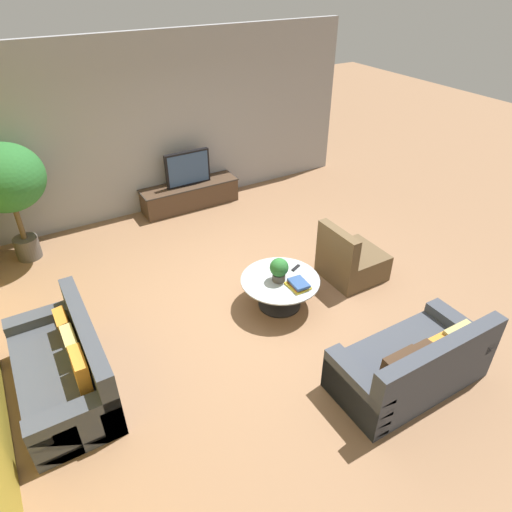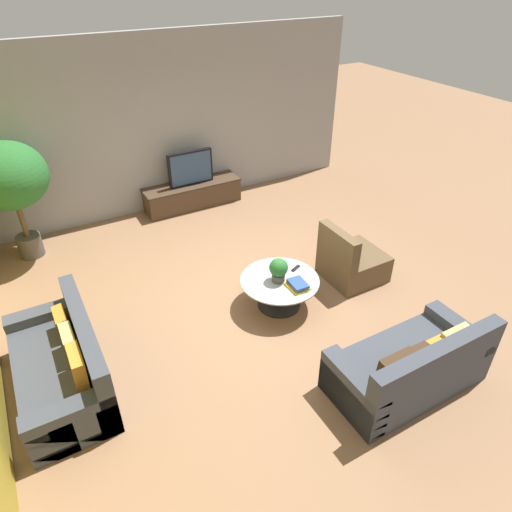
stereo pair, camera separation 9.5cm
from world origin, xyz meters
TOP-DOWN VIEW (x-y plane):
  - ground_plane at (0.00, 0.00)m, footprint 24.00×24.00m
  - back_wall_stone at (0.00, 3.26)m, footprint 7.40×0.12m
  - media_console at (0.32, 2.94)m, footprint 1.81×0.50m
  - television at (0.32, 2.94)m, footprint 0.83×0.13m
  - coffee_table at (0.18, -0.34)m, footprint 1.04×1.04m
  - couch_by_wall at (-2.56, -0.40)m, footprint 0.84×1.75m
  - couch_near_entry at (0.67, -2.21)m, footprint 1.70×0.84m
  - armchair_wicker at (1.41, -0.32)m, footprint 0.80×0.76m
  - potted_palm_tall at (-2.56, 2.62)m, footprint 1.10×1.10m
  - potted_plant_tabletop at (0.15, -0.35)m, footprint 0.24×0.24m
  - book_stack at (0.29, -0.59)m, footprint 0.24×0.30m
  - remote_black at (0.50, -0.24)m, footprint 0.16×0.10m
  - remote_silver at (0.31, -0.07)m, footprint 0.12×0.16m

SIDE VIEW (x-z plane):
  - ground_plane at x=0.00m, z-range 0.00..0.00m
  - media_console at x=0.32m, z-range 0.01..0.45m
  - armchair_wicker at x=1.41m, z-range -0.16..0.70m
  - couch_by_wall at x=-2.56m, z-range -0.13..0.71m
  - couch_near_entry at x=0.67m, z-range -0.13..0.71m
  - coffee_table at x=0.18m, z-range 0.09..0.51m
  - remote_black at x=0.50m, z-range 0.43..0.45m
  - remote_silver at x=0.31m, z-range 0.43..0.45m
  - book_stack at x=0.29m, z-range 0.42..0.51m
  - potted_plant_tabletop at x=0.15m, z-range 0.44..0.77m
  - television at x=0.32m, z-range 0.44..1.06m
  - potted_palm_tall at x=-2.56m, z-range 0.38..2.21m
  - back_wall_stone at x=0.00m, z-range 0.00..3.00m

